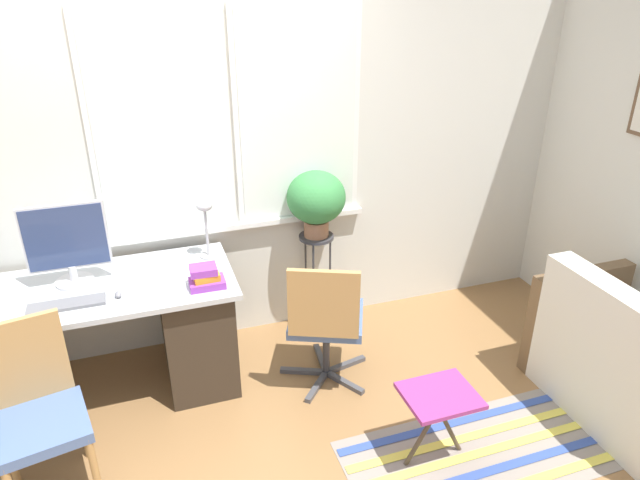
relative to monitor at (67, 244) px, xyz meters
name	(u,v)px	position (x,y,z in m)	size (l,w,h in m)	color
ground_plane	(206,410)	(0.62, -0.45, -0.98)	(14.00, 14.00, 0.00)	olive
wall_back_with_window	(171,151)	(0.64, 0.34, 0.37)	(9.00, 0.12, 2.70)	silver
wall_right_with_picture	(630,145)	(3.41, -0.45, 0.37)	(0.08, 9.00, 2.70)	silver
desk	(84,342)	(-0.01, -0.09, -0.59)	(1.77, 0.72, 0.74)	#B2B7BC
monitor	(67,244)	(0.00, 0.00, 0.00)	(0.44, 0.21, 0.48)	silver
keyboard	(67,304)	(-0.03, -0.26, -0.24)	(0.39, 0.11, 0.02)	slate
mouse	(118,294)	(0.23, -0.25, -0.23)	(0.04, 0.06, 0.03)	slate
desk_lamp	(205,218)	(0.78, 0.08, 0.01)	(0.11, 0.11, 0.37)	#ADADB2
book_stack	(206,277)	(0.71, -0.29, -0.19)	(0.20, 0.14, 0.12)	purple
desk_chair_wooden	(38,410)	(-0.18, -0.74, -0.51)	(0.47, 0.48, 0.90)	#B2844C
office_chair_swivel	(326,320)	(1.37, -0.44, -0.52)	(0.58, 0.60, 0.88)	#47474C
couch_loveseat	(632,369)	(2.93, -1.25, -0.67)	(0.71, 1.10, 0.86)	silver
plant_stand	(316,249)	(1.52, 0.19, -0.37)	(0.24, 0.24, 0.72)	#333338
potted_plant	(316,199)	(1.52, 0.19, 0.01)	(0.39, 0.39, 0.45)	#9E6B4C
floor_rug_striped	(476,454)	(1.93, -1.27, -0.98)	(1.43, 0.67, 0.01)	gray
folding_stool	(439,401)	(1.71, -1.21, -0.60)	(0.37, 0.31, 0.43)	#93337A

